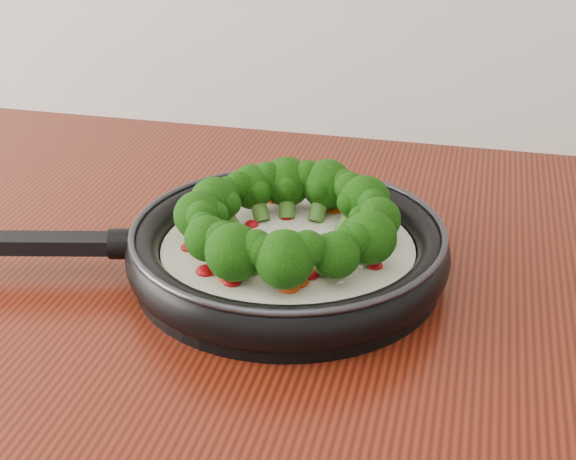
# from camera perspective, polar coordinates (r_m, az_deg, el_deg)

# --- Properties ---
(skillet) EXTENTS (0.52, 0.38, 0.09)m
(skillet) POSITION_cam_1_polar(r_m,az_deg,el_deg) (0.81, -0.18, -0.82)
(skillet) COLOR black
(skillet) RESTS_ON counter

